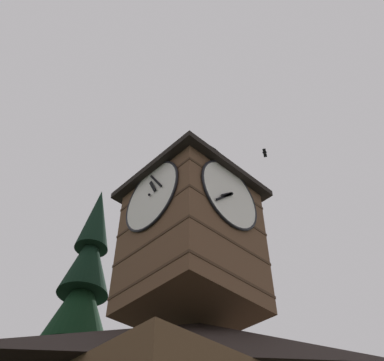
{
  "coord_description": "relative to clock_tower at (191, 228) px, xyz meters",
  "views": [
    {
      "loc": [
        8.15,
        7.71,
        1.23
      ],
      "look_at": [
        -1.51,
        -2.4,
        14.53
      ],
      "focal_mm": 41.37,
      "sensor_mm": 36.0,
      "label": 1
    }
  ],
  "objects": [
    {
      "name": "clock_tower",
      "position": [
        0.0,
        0.0,
        0.0
      ],
      "size": [
        4.64,
        4.64,
        8.19
      ],
      "color": "brown",
      "rests_on": "building_main"
    },
    {
      "name": "flying_bird_high",
      "position": [
        -5.3,
        0.35,
        7.89
      ],
      "size": [
        0.64,
        0.48,
        0.14
      ],
      "color": "black"
    }
  ]
}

